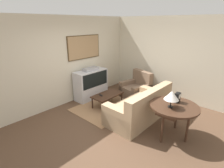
{
  "coord_description": "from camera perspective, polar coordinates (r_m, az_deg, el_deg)",
  "views": [
    {
      "loc": [
        -2.92,
        -2.49,
        2.52
      ],
      "look_at": [
        0.73,
        0.82,
        0.75
      ],
      "focal_mm": 28.0,
      "sensor_mm": 36.0,
      "label": 1
    }
  ],
  "objects": [
    {
      "name": "console_table",
      "position": [
        4.13,
        19.64,
        -7.48
      ],
      "size": [
        1.06,
        1.06,
        0.78
      ],
      "color": "#3D2619",
      "rests_on": "ground_plane"
    },
    {
      "name": "wall_right",
      "position": [
        6.2,
        17.92,
        7.92
      ],
      "size": [
        0.06,
        12.0,
        2.7
      ],
      "color": "beige",
      "rests_on": "ground_plane"
    },
    {
      "name": "mantel_clock",
      "position": [
        4.24,
        20.59,
        -4.15
      ],
      "size": [
        0.15,
        0.1,
        0.23
      ],
      "color": "black",
      "rests_on": "console_table"
    },
    {
      "name": "wall_back",
      "position": [
        5.6,
        -15.1,
        7.08
      ],
      "size": [
        12.0,
        0.1,
        2.7
      ],
      "color": "beige",
      "rests_on": "ground_plane"
    },
    {
      "name": "armchair",
      "position": [
        6.13,
        7.91,
        -1.75
      ],
      "size": [
        0.99,
        1.01,
        0.92
      ],
      "rotation": [
        0.0,
        0.0,
        -1.82
      ],
      "color": "brown",
      "rests_on": "ground_plane"
    },
    {
      "name": "tv",
      "position": [
        6.01,
        -6.84,
        0.02
      ],
      "size": [
        1.16,
        0.48,
        1.07
      ],
      "color": "silver",
      "rests_on": "ground_plane"
    },
    {
      "name": "couch",
      "position": [
        4.8,
        9.2,
        -7.81
      ],
      "size": [
        1.91,
        0.94,
        0.91
      ],
      "rotation": [
        0.0,
        0.0,
        3.14
      ],
      "color": "tan",
      "rests_on": "ground_plane"
    },
    {
      "name": "remote",
      "position": [
        5.34,
        -3.69,
        -3.65
      ],
      "size": [
        0.07,
        0.17,
        0.02
      ],
      "color": "black",
      "rests_on": "coffee_table"
    },
    {
      "name": "coffee_table",
      "position": [
        5.43,
        -1.51,
        -3.81
      ],
      "size": [
        0.98,
        0.53,
        0.39
      ],
      "color": "#3D2619",
      "rests_on": "ground_plane"
    },
    {
      "name": "ground_plane",
      "position": [
        4.59,
        1.55,
        -13.52
      ],
      "size": [
        12.0,
        12.0,
        0.0
      ],
      "primitive_type": "plane",
      "color": "brown"
    },
    {
      "name": "table_lamp",
      "position": [
        3.88,
        18.9,
        -3.59
      ],
      "size": [
        0.31,
        0.31,
        0.37
      ],
      "color": "black",
      "rests_on": "console_table"
    },
    {
      "name": "area_rug",
      "position": [
        5.51,
        -1.65,
        -7.4
      ],
      "size": [
        1.92,
        1.49,
        0.01
      ],
      "color": "#99704C",
      "rests_on": "ground_plane"
    }
  ]
}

